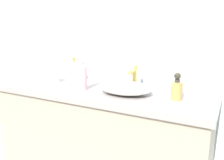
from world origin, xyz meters
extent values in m
cube|color=silver|center=(0.00, 0.73, 1.30)|extent=(6.00, 0.06, 2.60)
cube|color=gray|center=(0.04, 0.39, 0.43)|extent=(1.61, 0.56, 0.86)
cube|color=gray|center=(0.04, 0.39, 0.88)|extent=(1.65, 0.60, 0.04)
cube|color=#B2BCC6|center=(0.04, 0.69, 1.40)|extent=(1.52, 0.01, 1.00)
ellipsoid|color=silver|center=(0.27, 0.35, 0.95)|extent=(0.37, 0.27, 0.08)
cylinder|color=gold|center=(0.27, 0.52, 0.98)|extent=(0.03, 0.03, 0.15)
cylinder|color=gold|center=(0.27, 0.46, 1.04)|extent=(0.03, 0.11, 0.03)
sphere|color=gold|center=(0.27, 0.54, 1.07)|extent=(0.03, 0.03, 0.03)
cylinder|color=#AD8F4A|center=(0.61, 0.38, 0.96)|extent=(0.07, 0.07, 0.11)
cylinder|color=#39302D|center=(0.61, 0.38, 1.03)|extent=(0.03, 0.03, 0.02)
sphere|color=#333322|center=(0.61, 0.38, 1.06)|extent=(0.04, 0.04, 0.04)
cylinder|color=#373123|center=(0.61, 0.37, 1.06)|extent=(0.02, 0.02, 0.02)
cylinder|color=#D69FAA|center=(-0.05, 0.30, 0.99)|extent=(0.06, 0.06, 0.17)
cylinder|color=silver|center=(-0.05, 0.30, 1.09)|extent=(0.03, 0.03, 0.02)
sphere|color=silver|center=(-0.05, 0.30, 1.11)|extent=(0.04, 0.04, 0.04)
cylinder|color=silver|center=(-0.05, 0.29, 1.11)|extent=(0.02, 0.02, 0.02)
cylinder|color=white|center=(-0.27, 0.50, 0.99)|extent=(0.05, 0.05, 0.17)
cylinder|color=gold|center=(-0.27, 0.50, 1.08)|extent=(0.02, 0.02, 0.02)
sphere|color=#DDAF50|center=(-0.27, 0.50, 1.10)|extent=(0.03, 0.03, 0.03)
cylinder|color=gold|center=(-0.27, 0.48, 1.10)|extent=(0.01, 0.02, 0.01)
cube|color=silver|center=(-0.42, 0.36, 0.96)|extent=(0.14, 0.14, 0.11)
cone|color=white|center=(-0.42, 0.36, 1.04)|extent=(0.06, 0.06, 0.04)
cylinder|color=silver|center=(-0.15, 0.35, 0.92)|extent=(0.06, 0.06, 0.03)
camera|label=1|loc=(0.92, -1.08, 1.35)|focal=37.94mm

